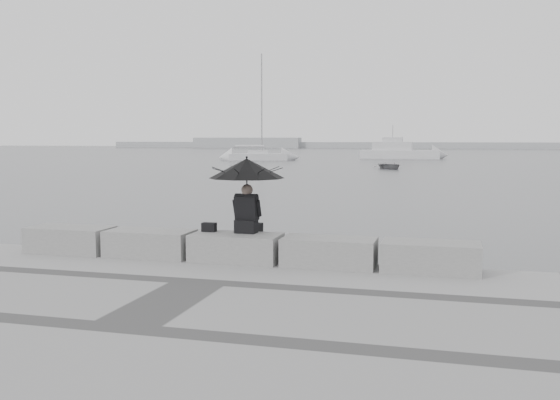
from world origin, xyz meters
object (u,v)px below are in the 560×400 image
(motor_cruiser, at_px, (400,152))
(dinghy, at_px, (390,166))
(seated_person, at_px, (247,175))
(sailboat_left, at_px, (258,156))

(motor_cruiser, bearing_deg, dinghy, -86.81)
(motor_cruiser, bearing_deg, seated_person, -87.17)
(sailboat_left, distance_m, motor_cruiser, 19.49)
(seated_person, distance_m, dinghy, 44.87)
(dinghy, bearing_deg, motor_cruiser, 60.96)
(sailboat_left, xyz_separation_m, dinghy, (17.47, -17.27, -0.25))
(seated_person, bearing_deg, motor_cruiser, 94.60)
(seated_person, xyz_separation_m, dinghy, (-1.49, 44.81, -1.76))
(motor_cruiser, height_order, dinghy, motor_cruiser)
(motor_cruiser, relative_size, dinghy, 3.08)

